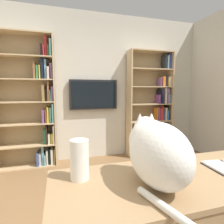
# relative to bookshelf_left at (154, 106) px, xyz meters

# --- Properties ---
(wall_back) EXTENTS (4.52, 0.06, 2.70)m
(wall_back) POSITION_rel_bookshelf_left_xyz_m (1.24, -0.17, 0.38)
(wall_back) COLOR beige
(wall_back) RESTS_ON ground
(bookshelf_left) EXTENTS (0.90, 0.28, 2.04)m
(bookshelf_left) POSITION_rel_bookshelf_left_xyz_m (0.00, 0.00, 0.00)
(bookshelf_left) COLOR tan
(bookshelf_left) RESTS_ON ground
(bookshelf_right) EXTENTS (0.93, 0.28, 2.20)m
(bookshelf_right) POSITION_rel_bookshelf_left_xyz_m (2.25, -0.00, 0.09)
(bookshelf_right) COLOR tan
(bookshelf_right) RESTS_ON ground
(wall_mounted_tv) EXTENTS (0.89, 0.07, 0.54)m
(wall_mounted_tv) POSITION_rel_bookshelf_left_xyz_m (1.21, -0.08, 0.24)
(wall_mounted_tv) COLOR black
(desk) EXTENTS (1.57, 0.63, 0.75)m
(desk) POSITION_rel_bookshelf_left_xyz_m (1.16, 2.42, -0.32)
(desk) COLOR #A37F56
(desk) RESTS_ON ground
(cat) EXTENTS (0.29, 0.60, 0.39)m
(cat) POSITION_rel_bookshelf_left_xyz_m (1.34, 2.43, -0.02)
(cat) COLOR white
(cat) RESTS_ON desk
(paper_towel_roll) EXTENTS (0.11, 0.11, 0.24)m
(paper_towel_roll) POSITION_rel_bookshelf_left_xyz_m (1.75, 2.26, -0.09)
(paper_towel_roll) COLOR white
(paper_towel_roll) RESTS_ON desk
(coffee_mug) EXTENTS (0.08, 0.08, 0.10)m
(coffee_mug) POSITION_rel_bookshelf_left_xyz_m (1.02, 2.21, -0.17)
(coffee_mug) COLOR white
(coffee_mug) RESTS_ON desk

